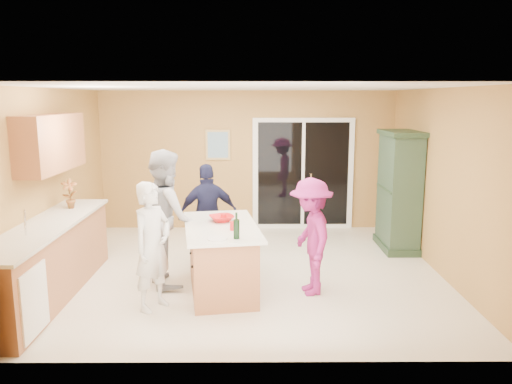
{
  "coord_description": "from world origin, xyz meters",
  "views": [
    {
      "loc": [
        0.11,
        -6.84,
        2.46
      ],
      "look_at": [
        0.15,
        0.1,
        1.15
      ],
      "focal_mm": 35.0,
      "sensor_mm": 36.0,
      "label": 1
    }
  ],
  "objects_px": {
    "woman_white": "(153,246)",
    "kitchen_island": "(221,260)",
    "green_hutch": "(399,192)",
    "woman_grey": "(166,217)",
    "woman_navy": "(208,214)",
    "woman_magenta": "(311,237)"
  },
  "relations": [
    {
      "from": "woman_navy",
      "to": "woman_magenta",
      "type": "distance_m",
      "value": 1.82
    },
    {
      "from": "green_hutch",
      "to": "woman_grey",
      "type": "bearing_deg",
      "value": -156.5
    },
    {
      "from": "green_hutch",
      "to": "woman_grey",
      "type": "xyz_separation_m",
      "value": [
        -3.53,
        -1.54,
        -0.05
      ]
    },
    {
      "from": "woman_grey",
      "to": "woman_magenta",
      "type": "relative_size",
      "value": 1.22
    },
    {
      "from": "woman_grey",
      "to": "woman_magenta",
      "type": "distance_m",
      "value": 1.92
    },
    {
      "from": "kitchen_island",
      "to": "woman_white",
      "type": "height_order",
      "value": "woman_white"
    },
    {
      "from": "woman_magenta",
      "to": "woman_navy",
      "type": "bearing_deg",
      "value": -137.79
    },
    {
      "from": "woman_magenta",
      "to": "woman_grey",
      "type": "bearing_deg",
      "value": -109.08
    },
    {
      "from": "kitchen_island",
      "to": "woman_navy",
      "type": "height_order",
      "value": "woman_navy"
    },
    {
      "from": "kitchen_island",
      "to": "woman_magenta",
      "type": "relative_size",
      "value": 1.2
    },
    {
      "from": "green_hutch",
      "to": "woman_navy",
      "type": "distance_m",
      "value": 3.15
    },
    {
      "from": "kitchen_island",
      "to": "woman_navy",
      "type": "relative_size",
      "value": 1.18
    },
    {
      "from": "kitchen_island",
      "to": "woman_white",
      "type": "relative_size",
      "value": 1.17
    },
    {
      "from": "green_hutch",
      "to": "woman_grey",
      "type": "relative_size",
      "value": 1.08
    },
    {
      "from": "woman_white",
      "to": "kitchen_island",
      "type": "bearing_deg",
      "value": -22.18
    },
    {
      "from": "woman_white",
      "to": "green_hutch",
      "type": "bearing_deg",
      "value": -23.84
    },
    {
      "from": "kitchen_island",
      "to": "woman_navy",
      "type": "xyz_separation_m",
      "value": [
        -0.26,
        1.09,
        0.35
      ]
    },
    {
      "from": "kitchen_island",
      "to": "green_hutch",
      "type": "distance_m",
      "value": 3.38
    },
    {
      "from": "woman_white",
      "to": "woman_grey",
      "type": "bearing_deg",
      "value": 30.86
    },
    {
      "from": "woman_white",
      "to": "woman_navy",
      "type": "bearing_deg",
      "value": 15.3
    },
    {
      "from": "green_hutch",
      "to": "woman_navy",
      "type": "xyz_separation_m",
      "value": [
        -3.05,
        -0.74,
        -0.19
      ]
    },
    {
      "from": "kitchen_island",
      "to": "woman_grey",
      "type": "distance_m",
      "value": 0.94
    }
  ]
}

